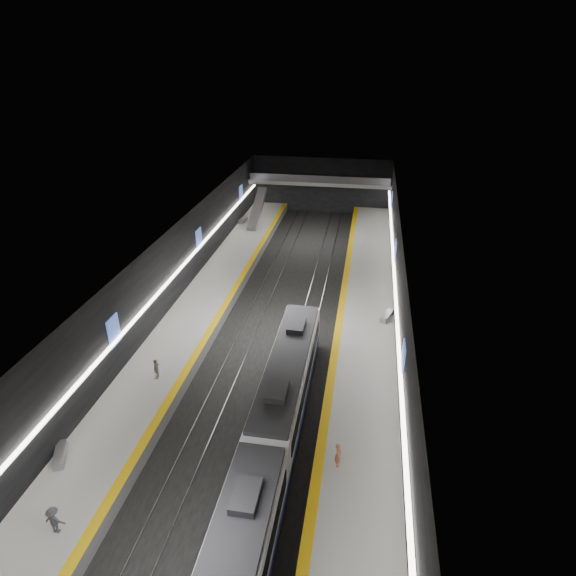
% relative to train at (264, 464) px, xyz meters
% --- Properties ---
extents(ground, '(70.00, 70.00, 0.00)m').
position_rel_train_xyz_m(ground, '(-2.50, 15.79, -2.20)').
color(ground, black).
rests_on(ground, ground).
extents(ceiling, '(20.00, 70.00, 0.04)m').
position_rel_train_xyz_m(ceiling, '(-2.50, 15.79, 5.80)').
color(ceiling, beige).
rests_on(ceiling, wall_left).
extents(wall_left, '(0.04, 70.00, 8.00)m').
position_rel_train_xyz_m(wall_left, '(-12.50, 15.79, 1.80)').
color(wall_left, black).
rests_on(wall_left, ground).
extents(wall_right, '(0.04, 70.00, 8.00)m').
position_rel_train_xyz_m(wall_right, '(7.50, 15.79, 1.80)').
color(wall_right, black).
rests_on(wall_right, ground).
extents(wall_back, '(20.00, 0.04, 8.00)m').
position_rel_train_xyz_m(wall_back, '(-2.50, 50.79, 1.80)').
color(wall_back, black).
rests_on(wall_back, ground).
extents(platform_left, '(5.00, 70.00, 1.00)m').
position_rel_train_xyz_m(platform_left, '(-10.00, 15.79, -1.70)').
color(platform_left, slate).
rests_on(platform_left, ground).
extents(tile_surface_left, '(5.00, 70.00, 0.02)m').
position_rel_train_xyz_m(tile_surface_left, '(-10.00, 15.79, -1.19)').
color(tile_surface_left, '#A9A8A3').
rests_on(tile_surface_left, platform_left).
extents(tactile_strip_left, '(0.60, 70.00, 0.02)m').
position_rel_train_xyz_m(tactile_strip_left, '(-7.80, 15.79, -1.18)').
color(tactile_strip_left, '#F3B60C').
rests_on(tactile_strip_left, platform_left).
extents(platform_right, '(5.00, 70.00, 1.00)m').
position_rel_train_xyz_m(platform_right, '(5.00, 15.79, -1.70)').
color(platform_right, slate).
rests_on(platform_right, ground).
extents(tile_surface_right, '(5.00, 70.00, 0.02)m').
position_rel_train_xyz_m(tile_surface_right, '(5.00, 15.79, -1.19)').
color(tile_surface_right, '#A9A8A3').
rests_on(tile_surface_right, platform_right).
extents(tactile_strip_right, '(0.60, 70.00, 0.02)m').
position_rel_train_xyz_m(tactile_strip_right, '(2.80, 15.79, -1.18)').
color(tactile_strip_right, '#F3B60C').
rests_on(tactile_strip_right, platform_right).
extents(rails, '(6.52, 70.00, 0.12)m').
position_rel_train_xyz_m(rails, '(-2.50, 15.79, -2.14)').
color(rails, gray).
rests_on(rails, ground).
extents(train, '(2.69, 30.05, 3.60)m').
position_rel_train_xyz_m(train, '(0.00, 0.00, 0.00)').
color(train, '#10123C').
rests_on(train, ground).
extents(ad_posters, '(19.94, 53.50, 2.20)m').
position_rel_train_xyz_m(ad_posters, '(-2.50, 16.79, 2.30)').
color(ad_posters, '#4667D3').
rests_on(ad_posters, wall_left).
extents(cove_light_left, '(0.25, 68.60, 0.12)m').
position_rel_train_xyz_m(cove_light_left, '(-12.30, 15.79, 1.60)').
color(cove_light_left, white).
rests_on(cove_light_left, wall_left).
extents(cove_light_right, '(0.25, 68.60, 0.12)m').
position_rel_train_xyz_m(cove_light_right, '(7.30, 15.79, 1.60)').
color(cove_light_right, white).
rests_on(cove_light_right, wall_right).
extents(mezzanine_bridge, '(20.00, 3.00, 1.50)m').
position_rel_train_xyz_m(mezzanine_bridge, '(-2.50, 48.72, 2.84)').
color(mezzanine_bridge, gray).
rests_on(mezzanine_bridge, wall_left).
extents(escalator, '(1.20, 7.50, 3.92)m').
position_rel_train_xyz_m(escalator, '(-10.00, 41.79, 0.70)').
color(escalator, '#99999E').
rests_on(escalator, platform_left).
extents(bench_left_near, '(1.35, 2.06, 0.49)m').
position_rel_train_xyz_m(bench_left_near, '(-12.00, -0.50, -0.95)').
color(bench_left_near, '#99999E').
rests_on(bench_left_near, platform_left).
extents(bench_left_far, '(0.84, 2.10, 0.50)m').
position_rel_train_xyz_m(bench_left_far, '(-12.00, 41.53, -0.95)').
color(bench_left_far, '#99999E').
rests_on(bench_left_far, platform_left).
extents(bench_right_far, '(1.24, 2.11, 0.50)m').
position_rel_train_xyz_m(bench_right_far, '(6.86, 18.87, -0.95)').
color(bench_right_far, '#99999E').
rests_on(bench_right_far, platform_right).
extents(passenger_right_a, '(0.40, 0.58, 1.55)m').
position_rel_train_xyz_m(passenger_right_a, '(3.88, 1.71, -0.42)').
color(passenger_right_a, '#CD6E4C').
rests_on(passenger_right_a, platform_right).
extents(passenger_left_a, '(0.51, 0.97, 1.58)m').
position_rel_train_xyz_m(passenger_left_a, '(-9.51, 7.55, -0.41)').
color(passenger_left_a, beige).
rests_on(passenger_left_a, platform_left).
extents(passenger_left_b, '(1.04, 0.62, 1.57)m').
position_rel_train_xyz_m(passenger_left_b, '(-9.42, -4.81, -0.41)').
color(passenger_left_b, '#44464C').
rests_on(passenger_left_b, platform_left).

